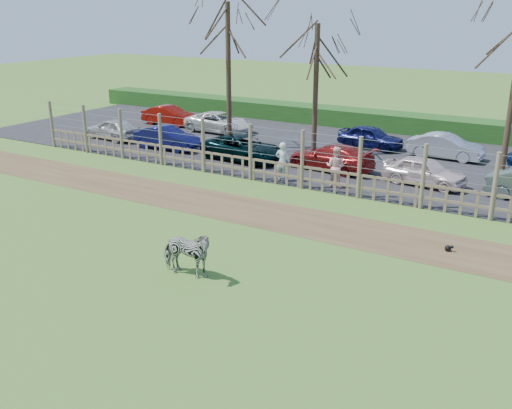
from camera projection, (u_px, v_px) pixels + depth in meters
The scene contains 20 objects.
ground at pixel (187, 256), 17.46m from camera, with size 120.00×120.00×0.00m, color olive.
dirt_strip at pixel (260, 213), 21.13m from camera, with size 34.00×2.80×0.01m, color brown.
asphalt at pixel (357, 155), 29.28m from camera, with size 44.00×13.00×0.04m, color #232326.
hedge at pixel (399, 123), 34.82m from camera, with size 46.00×2.00×1.10m, color #1E4716.
fence at pixel (302, 170), 23.72m from camera, with size 30.16×0.16×2.50m.
tree_left at pixel (228, 41), 28.92m from camera, with size 4.80×4.80×7.88m.
tree_mid at pixel (317, 58), 27.83m from camera, with size 4.80×4.80×6.83m.
zebra at pixel (186, 253), 15.92m from camera, with size 0.76×1.67×1.41m, color gray.
visitor_a at pixel (283, 162), 24.61m from camera, with size 0.63×0.41×1.72m, color silver.
visitor_b at pixel (335, 167), 23.84m from camera, with size 0.84×0.65×1.72m, color beige.
crow at pixel (448, 248), 17.76m from camera, with size 0.27×0.20×0.22m.
car_0 at pixel (113, 129), 32.59m from camera, with size 1.42×3.52×1.20m, color beige.
car_1 at pixel (167, 138), 30.35m from camera, with size 1.27×3.64×1.20m, color #10124B.
car_2 at pixel (243, 148), 28.12m from camera, with size 1.99×4.32×1.20m, color black.
car_3 at pixel (331, 157), 26.43m from camera, with size 1.68×4.13×1.20m, color maroon.
car_4 at pixel (424, 171), 24.15m from camera, with size 1.42×3.52×1.20m, color silver.
car_7 at pixel (169, 115), 36.63m from camera, with size 1.27×3.64×1.20m, color maroon.
car_8 at pixel (219, 122), 34.46m from camera, with size 1.99×4.32×1.20m, color silver.
car_10 at pixel (371, 137), 30.56m from camera, with size 1.42×3.52×1.20m, color #0F1345.
car_11 at pixel (446, 146), 28.48m from camera, with size 1.27×3.64×1.20m, color #ABB0BA.
Camera 1 is at (9.91, -12.72, 7.21)m, focal length 40.00 mm.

